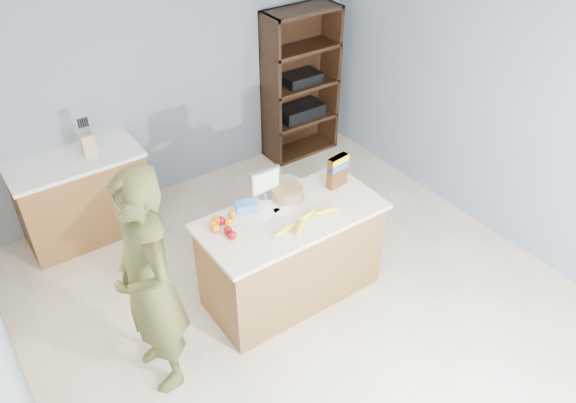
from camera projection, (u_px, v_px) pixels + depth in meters
floor at (311, 312)px, 4.96m from camera, size 4.50×5.00×0.02m
walls at (316, 151)px, 3.98m from camera, size 4.52×5.02×2.51m
counter_peninsula at (291, 258)px, 4.91m from camera, size 1.56×0.76×0.90m
back_cabinet at (83, 197)px, 5.59m from camera, size 1.24×0.62×0.90m
shelving_unit at (298, 86)px, 6.71m from camera, size 0.90×0.40×1.80m
person at (148, 286)px, 3.91m from camera, size 0.47×0.70×1.87m
knife_block at (88, 144)px, 5.31m from camera, size 0.12×0.10×0.31m
envelopes at (277, 211)px, 4.65m from camera, size 0.40×0.21×0.00m
bananas at (305, 221)px, 4.51m from camera, size 0.66×0.24×0.05m
apples at (227, 229)px, 4.41m from camera, size 0.09×0.28×0.07m
oranges at (221, 222)px, 4.49m from camera, size 0.27×0.17×0.07m
blue_carton at (247, 206)px, 4.64m from camera, size 0.21×0.17×0.08m
salad_bowl at (287, 191)px, 4.79m from camera, size 0.30×0.30×0.13m
tv at (265, 182)px, 4.72m from camera, size 0.28×0.12×0.28m
cereal_box at (338, 169)px, 4.86m from camera, size 0.21×0.10×0.30m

